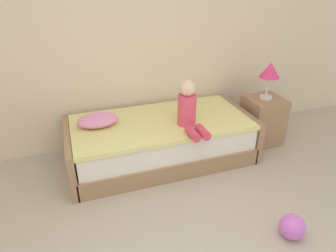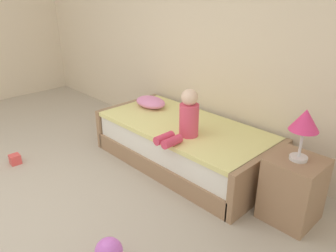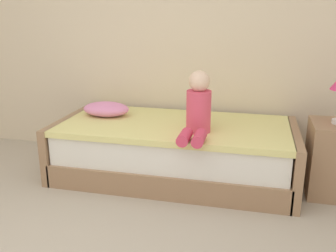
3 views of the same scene
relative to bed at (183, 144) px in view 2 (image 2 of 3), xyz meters
name	(u,v)px [view 2 (image 2 of 3)]	position (x,y,z in m)	size (l,w,h in m)	color
wall_rear	(198,30)	(-0.36, 0.60, 1.20)	(7.20, 0.10, 2.90)	beige
bed	(183,144)	(0.00, 0.00, 0.00)	(2.11, 1.00, 0.50)	#997556
nightstand	(293,189)	(1.35, -0.03, 0.05)	(0.44, 0.44, 0.60)	#997556
table_lamp	(305,123)	(1.35, -0.03, 0.69)	(0.24, 0.24, 0.45)	silver
child_figure	(186,118)	(0.24, -0.23, 0.46)	(0.20, 0.51, 0.50)	#E04C6B
pillow	(151,102)	(-0.68, 0.10, 0.32)	(0.44, 0.30, 0.13)	#EA8CC6
toy_ball	(109,252)	(0.66, -1.51, -0.14)	(0.21, 0.21, 0.21)	#CC66D8
toy_block	(15,159)	(-1.36, -1.45, -0.19)	(0.11, 0.11, 0.11)	#E54C4C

